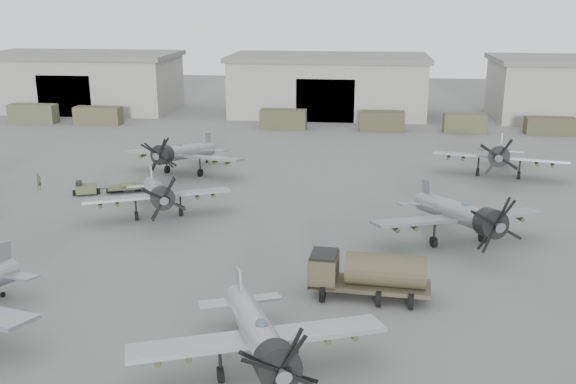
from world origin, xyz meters
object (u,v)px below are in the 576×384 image
Objects in this scene: aircraft_far_0 at (182,153)px; aircraft_far_1 at (500,154)px; aircraft_mid_1 at (158,193)px; aircraft_mid_2 at (461,214)px; ground_crew at (39,181)px; aircraft_near_1 at (259,335)px; tug_trailer at (103,188)px; fuel_tanker at (368,272)px.

aircraft_far_1 reaches higher than aircraft_far_0.
aircraft_mid_1 is 0.91× the size of aircraft_mid_2.
ground_crew is (-42.06, -9.09, -1.52)m from aircraft_far_1.
aircraft_mid_2 is at bearing -85.59° from ground_crew.
tug_trailer is (-18.43, 26.91, -1.67)m from aircraft_near_1.
aircraft_mid_2 is 8.00× the size of ground_crew.
aircraft_near_1 is at bearing -114.42° from fuel_tanker.
aircraft_near_1 is at bearing -118.73° from ground_crew.
aircraft_mid_1 is at bearing 151.94° from aircraft_mid_2.
aircraft_mid_1 is 20.26m from fuel_tanker.
aircraft_near_1 reaches higher than aircraft_mid_1.
aircraft_far_1 is at bearing -58.46° from ground_crew.
tug_trailer is at bearing 146.52° from fuel_tanker.
aircraft_far_1 reaches higher than aircraft_mid_2.
aircraft_near_1 is 40.45m from aircraft_far_1.
aircraft_mid_2 is at bearing -38.16° from tug_trailer.
aircraft_mid_2 is 1.75× the size of fuel_tanker.
aircraft_mid_1 is 0.92× the size of aircraft_far_0.
aircraft_mid_1 is 14.72m from ground_crew.
fuel_tanker is at bearing -102.69° from ground_crew.
aircraft_mid_2 reaches higher than ground_crew.
aircraft_mid_1 is at bearing -96.49° from ground_crew.
aircraft_mid_1 is 1.59× the size of fuel_tanker.
aircraft_mid_1 is 7.24× the size of ground_crew.
aircraft_mid_2 reaches higher than aircraft_far_0.
aircraft_far_1 reaches higher than ground_crew.
tug_trailer is (-7.03, 5.91, -1.61)m from aircraft_mid_1.
fuel_tanker reaches higher than ground_crew.
aircraft_far_0 is at bearing 73.39° from aircraft_mid_1.
aircraft_mid_2 is at bearing -32.02° from aircraft_mid_1.
aircraft_far_0 reaches higher than tug_trailer.
aircraft_near_1 reaches higher than ground_crew.
aircraft_mid_1 is (-11.40, 21.00, -0.06)m from aircraft_near_1.
fuel_tanker is (17.95, -24.94, -0.68)m from aircraft_far_0.
aircraft_mid_2 reaches higher than fuel_tanker.
aircraft_mid_2 is at bearing 36.84° from aircraft_near_1.
aircraft_far_1 is 8.18× the size of ground_crew.
aircraft_far_0 reaches higher than fuel_tanker.
tug_trailer is at bearing 142.92° from aircraft_mid_2.
aircraft_mid_1 is 9.32m from tug_trailer.
ground_crew reaches higher than tug_trailer.
aircraft_mid_2 is at bearing 58.25° from fuel_tanker.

